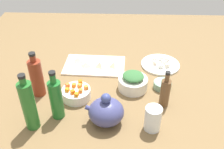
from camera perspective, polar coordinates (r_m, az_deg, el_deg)
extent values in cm
cube|color=brown|center=(140.45, 0.00, -2.16)|extent=(190.00, 190.00, 3.00)
cube|color=silver|center=(152.29, -3.87, 2.01)|extent=(35.87, 22.77, 1.00)
cylinder|color=white|center=(155.23, 10.63, 2.18)|extent=(22.55, 22.55, 1.20)
cylinder|color=white|center=(133.68, 4.63, -2.00)|extent=(15.09, 15.09, 6.36)
cylinder|color=white|center=(129.01, -7.88, -4.21)|extent=(14.20, 14.20, 5.15)
cylinder|color=#7AA28B|center=(137.09, 11.08, -2.26)|extent=(9.31, 9.31, 3.70)
ellipsoid|color=#42457B|center=(113.32, -1.29, -8.24)|extent=(15.63, 14.83, 11.90)
sphere|color=#394586|center=(108.15, -1.35, -5.29)|extent=(4.38, 4.38, 4.38)
cylinder|color=#42457B|center=(112.83, -4.70, -7.58)|extent=(5.38, 2.00, 3.93)
cylinder|color=brown|center=(123.65, 11.60, -4.06)|extent=(4.66, 4.66, 14.01)
cylinder|color=brown|center=(118.24, 12.11, -0.69)|extent=(2.10, 2.10, 3.98)
cylinder|color=black|center=(116.77, 12.26, 0.34)|extent=(2.33, 2.33, 1.20)
cylinder|color=maroon|center=(131.28, -16.26, -0.79)|extent=(6.31, 6.31, 19.30)
cylinder|color=maroon|center=(125.16, -17.11, 3.42)|extent=(2.84, 2.84, 3.46)
cylinder|color=black|center=(124.00, -17.29, 4.33)|extent=(3.16, 3.16, 1.20)
cylinder|color=#276B29|center=(112.86, -17.86, -6.70)|extent=(5.94, 5.94, 23.22)
cylinder|color=#276B29|center=(104.86, -19.15, -1.32)|extent=(2.67, 2.67, 3.17)
cylinder|color=black|center=(103.64, -19.38, -0.35)|extent=(2.97, 2.97, 1.20)
cylinder|color=#216C2A|center=(116.39, -12.19, -5.51)|extent=(5.79, 5.79, 18.87)
cylinder|color=#216C2A|center=(109.28, -12.94, -0.89)|extent=(2.61, 2.61, 4.39)
cylinder|color=black|center=(107.69, -13.13, 0.31)|extent=(2.90, 2.90, 1.20)
cylinder|color=white|center=(112.04, 9.01, -9.58)|extent=(7.21, 7.21, 11.49)
cube|color=orange|center=(124.97, -6.97, -3.58)|extent=(1.81, 1.81, 1.80)
cube|color=orange|center=(128.77, -8.42, -2.38)|extent=(1.88, 1.88, 1.80)
cube|color=orange|center=(126.41, -9.86, -3.37)|extent=(2.24, 2.24, 1.80)
cube|color=orange|center=(124.83, -8.67, -3.81)|extent=(2.48, 2.48, 1.80)
cube|color=orange|center=(126.67, -5.71, -2.86)|extent=(2.35, 2.35, 1.80)
cube|color=orange|center=(130.52, -7.02, -1.65)|extent=(2.39, 2.39, 1.80)
cube|color=orange|center=(128.17, -7.12, -2.45)|extent=(2.39, 2.39, 1.80)
cube|color=orange|center=(122.93, -7.85, -4.44)|extent=(2.12, 2.12, 1.80)
cube|color=orange|center=(129.32, -9.80, -2.35)|extent=(2.51, 2.51, 1.80)
ellipsoid|color=#366D38|center=(130.86, 4.72, -0.35)|extent=(14.60, 14.47, 3.14)
cube|color=#F8E2CC|center=(153.30, 9.53, 2.61)|extent=(2.76, 2.76, 2.20)
cube|color=white|center=(154.73, 11.26, 2.73)|extent=(3.09, 3.09, 2.20)
cube|color=white|center=(156.29, 9.40, 3.32)|extent=(2.43, 2.43, 2.20)
cube|color=white|center=(158.10, 10.88, 3.54)|extent=(3.03, 3.03, 2.20)
cube|color=white|center=(150.58, 10.75, 1.80)|extent=(2.50, 2.50, 2.20)
cube|color=white|center=(157.31, 12.10, 3.20)|extent=(2.98, 2.98, 2.20)
cube|color=silver|center=(152.04, 12.09, 1.97)|extent=(2.83, 2.83, 2.20)
pyramid|color=beige|center=(149.07, 0.34, 2.20)|extent=(5.25, 5.19, 2.97)
pyramid|color=beige|center=(149.46, -2.67, 2.27)|extent=(6.16, 6.26, 3.05)
pyramid|color=beige|center=(154.73, -7.48, 3.23)|extent=(7.03, 6.79, 2.94)
pyramid|color=beige|center=(150.14, -5.75, 2.20)|extent=(6.35, 5.95, 2.67)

